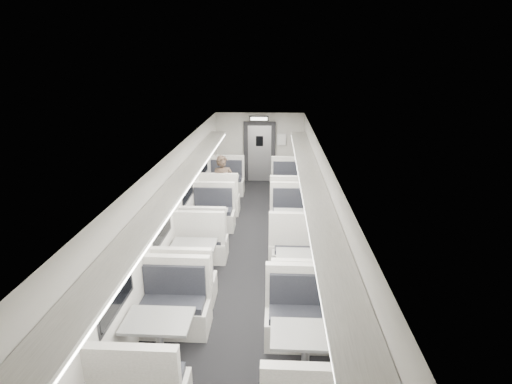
# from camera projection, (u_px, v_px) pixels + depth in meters

# --- Properties ---
(room) EXTENTS (3.24, 12.24, 2.64)m
(room) POSITION_uv_depth(u_px,v_px,m) (247.00, 210.00, 8.17)
(room) COLOR black
(room) RESTS_ON ground
(booth_left_a) EXTENTS (1.12, 2.27, 1.22)m
(booth_left_a) POSITION_uv_depth(u_px,v_px,m) (223.00, 190.00, 11.94)
(booth_left_a) COLOR silver
(booth_left_a) RESTS_ON room
(booth_left_b) EXTENTS (1.09, 2.21, 1.18)m
(booth_left_b) POSITION_uv_depth(u_px,v_px,m) (208.00, 227.00, 9.34)
(booth_left_b) COLOR silver
(booth_left_b) RESTS_ON room
(booth_left_c) EXTENTS (1.04, 2.11, 1.13)m
(booth_left_c) POSITION_uv_depth(u_px,v_px,m) (194.00, 260.00, 7.84)
(booth_left_c) COLOR silver
(booth_left_c) RESTS_ON room
(booth_left_d) EXTENTS (1.11, 2.25, 1.20)m
(booth_left_d) POSITION_uv_depth(u_px,v_px,m) (160.00, 343.00, 5.53)
(booth_left_d) COLOR silver
(booth_left_d) RESTS_ON room
(booth_right_a) EXTENTS (1.14, 2.32, 1.24)m
(booth_right_a) POSITION_uv_depth(u_px,v_px,m) (290.00, 193.00, 11.63)
(booth_right_a) COLOR silver
(booth_right_a) RESTS_ON room
(booth_right_b) EXTENTS (1.11, 2.24, 1.20)m
(booth_right_b) POSITION_uv_depth(u_px,v_px,m) (293.00, 228.00, 9.25)
(booth_right_b) COLOR silver
(booth_right_b) RESTS_ON room
(booth_right_c) EXTENTS (0.96, 1.95, 1.04)m
(booth_right_c) POSITION_uv_depth(u_px,v_px,m) (297.00, 270.00, 7.54)
(booth_right_c) COLOR silver
(booth_right_c) RESTS_ON room
(booth_right_d) EXTENTS (1.12, 2.27, 1.21)m
(booth_right_d) POSITION_uv_depth(u_px,v_px,m) (305.00, 357.00, 5.26)
(booth_right_d) COLOR silver
(booth_right_d) RESTS_ON room
(passenger) EXTENTS (0.70, 0.57, 1.67)m
(passenger) POSITION_uv_depth(u_px,v_px,m) (223.00, 186.00, 10.90)
(passenger) COLOR black
(passenger) RESTS_ON room
(window_a) EXTENTS (0.02, 1.18, 0.84)m
(window_a) POSITION_uv_depth(u_px,v_px,m) (204.00, 161.00, 11.42)
(window_a) COLOR black
(window_a) RESTS_ON room
(window_b) EXTENTS (0.02, 1.18, 0.84)m
(window_b) POSITION_uv_depth(u_px,v_px,m) (188.00, 184.00, 9.33)
(window_b) COLOR black
(window_b) RESTS_ON room
(window_c) EXTENTS (0.02, 1.18, 0.84)m
(window_c) POSITION_uv_depth(u_px,v_px,m) (162.00, 220.00, 7.25)
(window_c) COLOR black
(window_c) RESTS_ON room
(window_d) EXTENTS (0.02, 1.18, 0.84)m
(window_d) POSITION_uv_depth(u_px,v_px,m) (115.00, 286.00, 5.17)
(window_d) COLOR black
(window_d) RESTS_ON room
(luggage_rack_left) EXTENTS (0.46, 10.40, 0.09)m
(luggage_rack_left) POSITION_uv_depth(u_px,v_px,m) (182.00, 180.00, 7.72)
(luggage_rack_left) COLOR silver
(luggage_rack_left) RESTS_ON room
(luggage_rack_right) EXTENTS (0.46, 10.40, 0.09)m
(luggage_rack_right) POSITION_uv_depth(u_px,v_px,m) (311.00, 181.00, 7.60)
(luggage_rack_right) COLOR silver
(luggage_rack_right) RESTS_ON room
(vestibule_door) EXTENTS (1.10, 0.13, 2.10)m
(vestibule_door) POSITION_uv_depth(u_px,v_px,m) (260.00, 152.00, 13.84)
(vestibule_door) COLOR black
(vestibule_door) RESTS_ON room
(exit_sign) EXTENTS (0.62, 0.12, 0.16)m
(exit_sign) POSITION_uv_depth(u_px,v_px,m) (259.00, 119.00, 12.98)
(exit_sign) COLOR black
(exit_sign) RESTS_ON room
(wall_notice) EXTENTS (0.32, 0.02, 0.40)m
(wall_notice) POSITION_uv_depth(u_px,v_px,m) (281.00, 140.00, 13.65)
(wall_notice) COLOR white
(wall_notice) RESTS_ON room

